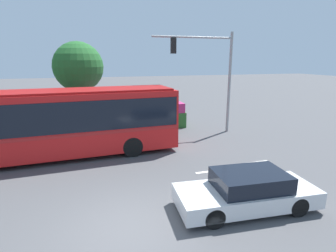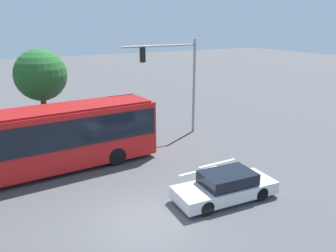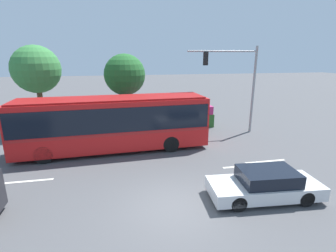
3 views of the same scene
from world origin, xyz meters
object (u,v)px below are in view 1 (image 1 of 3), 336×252
at_px(city_bus, 59,120).
at_px(sedan_foreground, 247,191).
at_px(traffic_light_pole, 213,68).
at_px(street_tree_centre, 78,67).

distance_m(city_bus, sedan_foreground, 9.22).
bearing_deg(city_bus, traffic_light_pole, -170.33).
xyz_separation_m(city_bus, street_tree_centre, (0.95, 5.38, 2.34)).
height_order(sedan_foreground, traffic_light_pole, traffic_light_pole).
bearing_deg(street_tree_centre, city_bus, -100.06).
height_order(city_bus, sedan_foreground, city_bus).
bearing_deg(traffic_light_pole, street_tree_centre, -22.95).
distance_m(sedan_foreground, street_tree_centre, 13.71).
height_order(traffic_light_pole, street_tree_centre, traffic_light_pole).
bearing_deg(city_bus, sedan_foreground, 129.25).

